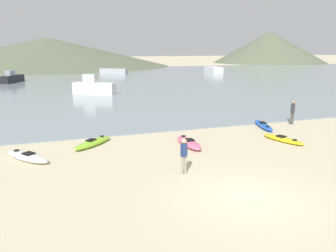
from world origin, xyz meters
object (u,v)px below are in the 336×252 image
object	(u,v)px
moored_boat_0	(94,87)
moored_boat_1	(214,70)
kayak_on_sand_3	(189,143)
person_near_foreground	(184,154)
person_near_waterline	(293,111)
kayak_on_sand_2	(263,125)
kayak_on_sand_0	(93,143)
moored_boat_4	(114,71)
moored_boat_2	(12,78)
kayak_on_sand_1	(27,157)
kayak_on_sand_4	(283,139)

from	to	relation	value
moored_boat_0	moored_boat_1	distance (m)	36.41
kayak_on_sand_3	person_near_foreground	world-z (taller)	person_near_foreground
person_near_waterline	kayak_on_sand_2	bearing A→B (deg)	-177.05
person_near_foreground	person_near_waterline	xyz separation A→B (m)	(10.28, 6.05, 0.07)
person_near_waterline	kayak_on_sand_0	bearing A→B (deg)	-176.71
kayak_on_sand_0	kayak_on_sand_2	size ratio (longest dim) A/B	0.79
person_near_waterline	moored_boat_4	size ratio (longest dim) A/B	0.30
person_near_waterline	moored_boat_2	size ratio (longest dim) A/B	0.35
kayak_on_sand_1	person_near_foreground	bearing A→B (deg)	-32.53
kayak_on_sand_2	moored_boat_0	bearing A→B (deg)	114.39
person_near_waterline	moored_boat_0	bearing A→B (deg)	120.04
kayak_on_sand_1	moored_boat_0	world-z (taller)	moored_boat_0
kayak_on_sand_0	kayak_on_sand_1	xyz separation A→B (m)	(-3.14, -1.31, -0.01)
person_near_foreground	kayak_on_sand_1	bearing A→B (deg)	147.47
moored_boat_2	kayak_on_sand_4	bearing A→B (deg)	-65.65
person_near_waterline	moored_boat_2	xyz separation A→B (m)	(-21.11, 36.13, -0.24)
kayak_on_sand_2	moored_boat_0	distance (m)	21.13
person_near_waterline	moored_boat_2	bearing A→B (deg)	120.30
kayak_on_sand_2	kayak_on_sand_3	bearing A→B (deg)	-159.83
kayak_on_sand_2	person_near_waterline	bearing A→B (deg)	2.95
kayak_on_sand_3	moored_boat_4	bearing A→B (deg)	84.74
kayak_on_sand_4	moored_boat_4	size ratio (longest dim) A/B	0.50
moored_boat_0	person_near_foreground	bearing A→B (deg)	-88.25
kayak_on_sand_2	moored_boat_2	size ratio (longest dim) A/B	0.66
moored_boat_0	kayak_on_sand_1	bearing A→B (deg)	-104.44
moored_boat_2	moored_boat_4	xyz separation A→B (m)	(17.15, 11.47, -0.10)
kayak_on_sand_1	moored_boat_2	bearing A→B (deg)	96.86
kayak_on_sand_3	moored_boat_4	world-z (taller)	moored_boat_4
kayak_on_sand_2	person_near_foreground	world-z (taller)	person_near_foreground
kayak_on_sand_1	moored_boat_1	distance (m)	56.01
kayak_on_sand_4	person_near_waterline	bearing A→B (deg)	45.50
kayak_on_sand_1	person_near_waterline	distance (m)	16.66
kayak_on_sand_0	moored_boat_2	bearing A→B (deg)	101.85
kayak_on_sand_2	kayak_on_sand_3	world-z (taller)	kayak_on_sand_3
person_near_foreground	moored_boat_1	size ratio (longest dim) A/B	0.30
moored_boat_4	kayak_on_sand_2	bearing A→B (deg)	-88.05
kayak_on_sand_1	moored_boat_2	size ratio (longest dim) A/B	0.58
kayak_on_sand_0	kayak_on_sand_3	size ratio (longest dim) A/B	0.92
kayak_on_sand_1	person_near_foreground	xyz separation A→B (m)	(6.23, -3.97, 0.70)
moored_boat_4	kayak_on_sand_0	bearing A→B (deg)	-101.01
person_near_waterline	moored_boat_4	distance (m)	47.77
person_near_waterline	moored_boat_1	distance (m)	46.40
person_near_waterline	moored_boat_0	distance (m)	22.08
kayak_on_sand_3	person_near_waterline	bearing A→B (deg)	15.71
kayak_on_sand_1	moored_boat_0	bearing A→B (deg)	75.56
kayak_on_sand_1	moored_boat_2	world-z (taller)	moored_boat_2
kayak_on_sand_4	kayak_on_sand_3	bearing A→B (deg)	170.27
kayak_on_sand_4	moored_boat_1	distance (m)	50.67
kayak_on_sand_2	person_near_foreground	xyz separation A→B (m)	(-7.95, -5.93, 0.73)
person_near_foreground	moored_boat_0	distance (m)	25.18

